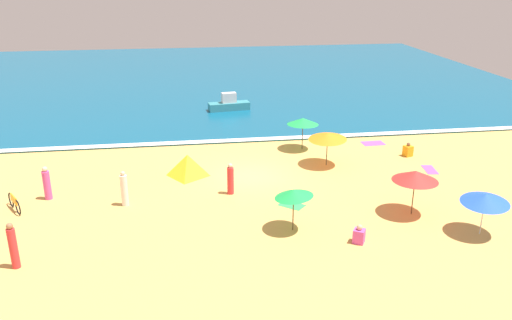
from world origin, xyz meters
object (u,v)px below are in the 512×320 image
at_px(beachgoer_2, 408,150).
at_px(beachgoer_6, 359,235).
at_px(beachgoer_3, 47,184).
at_px(parked_bicycle, 14,203).
at_px(beach_umbrella_0, 303,121).
at_px(beach_umbrella_4, 294,193).
at_px(beach_umbrella_1, 328,136).
at_px(beach_umbrella_2, 485,199).
at_px(beachgoer_5, 230,180).
at_px(beachgoer_4, 13,246).
at_px(beach_umbrella_3, 415,176).
at_px(beachgoer_1, 124,189).
at_px(small_boat_0, 229,104).
at_px(beach_tent, 188,165).

xyz_separation_m(beachgoer_2, beachgoer_6, (-6.51, -9.95, -0.01)).
bearing_deg(beachgoer_3, parked_bicycle, -139.77).
distance_m(beach_umbrella_0, beach_umbrella_4, 11.03).
bearing_deg(beach_umbrella_1, beach_umbrella_2, -64.92).
distance_m(beach_umbrella_4, beachgoer_5, 5.01).
distance_m(beach_umbrella_1, beachgoer_4, 17.40).
bearing_deg(beach_umbrella_2, beach_umbrella_3, 132.05).
distance_m(beach_umbrella_1, beachgoer_3, 15.25).
height_order(parked_bicycle, beachgoer_1, beachgoer_1).
xyz_separation_m(beach_umbrella_2, small_boat_0, (-8.70, 22.28, -1.12)).
height_order(beachgoer_2, beachgoer_3, beachgoer_3).
bearing_deg(beach_umbrella_3, beachgoer_6, -145.68).
xyz_separation_m(beach_umbrella_0, beachgoer_5, (-5.20, -6.30, -1.07)).
distance_m(beachgoer_2, beachgoer_4, 22.48).
bearing_deg(beachgoer_1, beach_umbrella_1, 19.40).
xyz_separation_m(beach_umbrella_3, beachgoer_3, (-17.19, 4.24, -1.10)).
height_order(beach_umbrella_1, beach_tent, beach_umbrella_1).
relative_size(beach_umbrella_1, beachgoer_4, 1.63).
xyz_separation_m(beachgoer_1, small_boat_0, (6.73, 17.03, -0.27)).
xyz_separation_m(beach_tent, beachgoer_3, (-6.96, -2.13, 0.20)).
distance_m(beach_umbrella_3, beachgoer_4, 17.19).
relative_size(beach_umbrella_0, beachgoer_1, 1.50).
relative_size(beach_umbrella_3, beachgoer_4, 1.55).
bearing_deg(beachgoer_6, beach_umbrella_4, 148.64).
xyz_separation_m(beach_tent, beachgoer_4, (-6.78, -8.61, 0.30)).
height_order(beach_umbrella_3, beach_tent, beach_umbrella_3).
distance_m(beach_tent, parked_bicycle, 8.87).
height_order(beach_tent, beachgoer_1, beachgoer_1).
distance_m(beach_umbrella_1, beachgoer_6, 9.32).
bearing_deg(beachgoer_3, beach_umbrella_0, 21.58).
bearing_deg(parked_bicycle, small_boat_0, 54.76).
distance_m(beach_umbrella_3, beachgoer_2, 8.44).
bearing_deg(beachgoer_1, beach_umbrella_2, -18.79).
bearing_deg(beach_umbrella_3, beach_tent, 148.08).
distance_m(beach_umbrella_4, beachgoer_4, 11.29).
bearing_deg(beach_umbrella_4, beach_umbrella_3, 7.46).
bearing_deg(small_boat_0, beach_tent, -104.92).
xyz_separation_m(parked_bicycle, beachgoer_2, (21.65, 4.53, -0.03)).
bearing_deg(beach_umbrella_2, beachgoer_1, 161.21).
relative_size(beach_umbrella_0, small_boat_0, 0.78).
distance_m(beach_umbrella_3, beach_tent, 12.12).
height_order(beachgoer_1, beachgoer_2, beachgoer_1).
bearing_deg(beach_tent, beach_umbrella_4, -58.42).
bearing_deg(beachgoer_2, beach_umbrella_0, 160.11).
bearing_deg(beachgoer_5, beach_umbrella_1, 28.92).
height_order(beach_umbrella_1, parked_bicycle, beach_umbrella_1).
distance_m(beach_umbrella_4, beachgoer_1, 8.41).
bearing_deg(beach_umbrella_1, beachgoer_1, -160.60).
height_order(beach_umbrella_1, beachgoer_2, beach_umbrella_1).
distance_m(parked_bicycle, beachgoer_1, 5.17).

